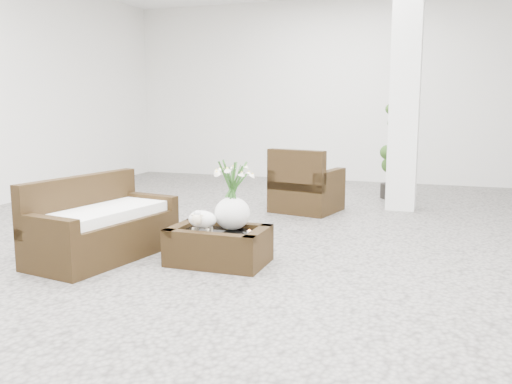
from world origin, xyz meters
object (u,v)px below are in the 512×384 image
(armchair, at_px, (307,180))
(loveseat, at_px, (103,218))
(coffee_table, at_px, (219,247))
(topiary, at_px, (393,153))

(armchair, xyz_separation_m, loveseat, (-1.30, -2.98, -0.05))
(coffee_table, distance_m, topiary, 4.49)
(armchair, bearing_deg, coffee_table, 99.26)
(topiary, bearing_deg, armchair, -124.47)
(coffee_table, bearing_deg, armchair, 86.83)
(loveseat, relative_size, topiary, 1.01)
(coffee_table, xyz_separation_m, topiary, (1.18, 4.29, 0.58))
(coffee_table, bearing_deg, topiary, 74.61)
(armchair, xyz_separation_m, topiary, (1.03, 1.49, 0.29))
(coffee_table, relative_size, topiary, 0.61)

